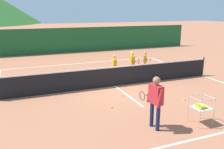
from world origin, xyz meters
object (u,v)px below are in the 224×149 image
object	(u,v)px
student_2	(145,60)
instructor	(155,98)
tennis_net	(115,76)
tennis_ball_3	(123,95)
student_0	(114,64)
tennis_ball_4	(184,99)
ball_cart	(201,106)
tennis_ball_2	(159,110)
tennis_ball_1	(112,107)
tennis_ball_6	(149,87)
student_1	(132,61)

from	to	relation	value
student_2	instructor	bearing A→B (deg)	-117.02
tennis_net	tennis_ball_3	world-z (taller)	tennis_net
instructor	student_0	bearing A→B (deg)	79.78
tennis_ball_3	tennis_ball_4	distance (m)	2.57
ball_cart	tennis_ball_2	size ratio (longest dim) A/B	13.22
student_2	tennis_net	bearing A→B (deg)	-145.02
tennis_ball_1	tennis_ball_6	distance (m)	2.96
student_0	ball_cart	world-z (taller)	student_0
student_2	tennis_ball_2	distance (m)	5.88
tennis_ball_4	tennis_ball_6	xyz separation A→B (m)	(-0.57, 1.90, 0.00)
student_1	tennis_ball_6	bearing A→B (deg)	-96.56
tennis_ball_6	student_0	bearing A→B (deg)	110.21
student_1	tennis_ball_1	xyz separation A→B (m)	(-2.78, -3.89, -0.79)
student_2	tennis_ball_1	world-z (taller)	student_2
student_0	student_2	world-z (taller)	student_0
student_1	tennis_ball_4	distance (m)	4.31
tennis_ball_6	tennis_ball_2	bearing A→B (deg)	-112.07
ball_cart	tennis_ball_2	bearing A→B (deg)	116.86
tennis_ball_2	tennis_ball_6	distance (m)	2.71
student_0	student_1	distance (m)	1.11
student_0	tennis_ball_2	xyz separation A→B (m)	(-0.18, -4.79, -0.72)
instructor	student_2	bearing A→B (deg)	62.98
student_0	tennis_ball_1	bearing A→B (deg)	-113.58
student_2	tennis_ball_4	xyz separation A→B (m)	(-0.79, -4.72, -0.70)
ball_cart	tennis_ball_3	size ratio (longest dim) A/B	13.22
tennis_ball_3	tennis_ball_4	bearing A→B (deg)	-32.19
student_2	tennis_ball_2	world-z (taller)	student_2
tennis_ball_1	tennis_ball_2	bearing A→B (deg)	-32.49
tennis_ball_2	tennis_ball_3	bearing A→B (deg)	106.41
student_1	tennis_ball_3	size ratio (longest dim) A/B	20.04
tennis_ball_1	student_0	bearing A→B (deg)	66.42
tennis_ball_1	tennis_ball_3	distance (m)	1.38
student_1	ball_cart	world-z (taller)	student_1
tennis_ball_6	tennis_ball_4	bearing A→B (deg)	-73.26
tennis_ball_2	tennis_ball_4	bearing A→B (deg)	21.15
tennis_ball_2	tennis_ball_6	xyz separation A→B (m)	(1.02, 2.51, 0.00)
tennis_ball_4	tennis_ball_6	world-z (taller)	same
tennis_ball_4	student_2	bearing A→B (deg)	80.44
student_0	tennis_ball_1	xyz separation A→B (m)	(-1.68, -3.84, -0.72)
tennis_ball_2	tennis_net	bearing A→B (deg)	95.77
tennis_net	student_1	size ratio (longest dim) A/B	7.91
ball_cart	tennis_ball_1	xyz separation A→B (m)	(-2.17, 2.28, -0.56)
student_2	tennis_ball_3	xyz separation A→B (m)	(-2.97, -3.35, -0.70)
tennis_net	student_2	world-z (taller)	student_2
instructor	tennis_ball_1	xyz separation A→B (m)	(-0.62, 2.02, -0.97)
tennis_net	instructor	bearing A→B (deg)	-96.76
ball_cart	tennis_ball_4	distance (m)	2.22
tennis_ball_4	instructor	bearing A→B (deg)	-145.78
student_2	ball_cart	bearing A→B (deg)	-104.45
student_2	tennis_ball_2	xyz separation A→B (m)	(-2.38, -5.33, -0.70)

